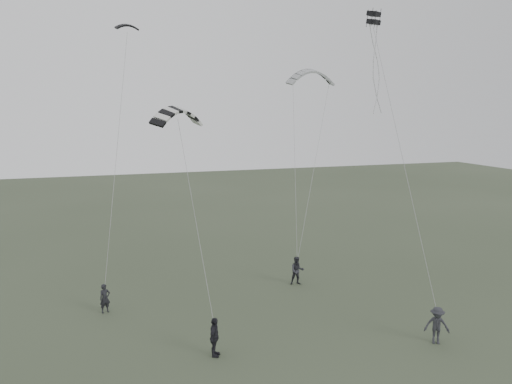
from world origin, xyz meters
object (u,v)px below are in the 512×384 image
object	(u,v)px
flyer_center	(214,337)
flyer_far	(437,325)
kite_dark_small	(127,25)
kite_box	(374,18)
flyer_left	(105,298)
kite_pale_large	(311,71)
kite_striped	(178,109)
flyer_right	(297,271)

from	to	relation	value
flyer_center	flyer_far	size ratio (longest dim) A/B	1.00
kite_dark_small	kite_box	bearing A→B (deg)	-38.01
flyer_left	kite_pale_large	xyz separation A→B (m)	(16.35, 8.37, 13.58)
kite_striped	flyer_center	bearing A→B (deg)	-121.97
kite_pale_large	kite_striped	bearing A→B (deg)	-143.27
kite_dark_small	kite_striped	size ratio (longest dim) A/B	0.42
kite_dark_small	kite_box	size ratio (longest dim) A/B	2.02
kite_striped	kite_box	size ratio (longest dim) A/B	4.78
flyer_center	kite_dark_small	bearing A→B (deg)	39.83
flyer_center	kite_dark_small	xyz separation A→B (m)	(-2.56, 11.32, 15.59)
flyer_center	kite_pale_large	size ratio (longest dim) A/B	0.48
flyer_far	kite_pale_large	distance (m)	22.07
flyer_left	flyer_center	world-z (taller)	flyer_center
flyer_right	kite_pale_large	size ratio (longest dim) A/B	0.48
flyer_right	kite_striped	bearing A→B (deg)	-154.20
kite_dark_small	kite_box	world-z (taller)	kite_box
flyer_left	flyer_far	world-z (taller)	flyer_far
flyer_far	kite_dark_small	xyz separation A→B (m)	(-13.27, 13.46, 15.59)
flyer_left	kite_dark_small	xyz separation A→B (m)	(2.16, 4.37, 15.70)
flyer_far	kite_striped	xyz separation A→B (m)	(-11.24, 7.81, 10.49)
flyer_far	kite_dark_small	distance (m)	24.50
flyer_far	kite_box	bearing A→B (deg)	120.15
flyer_far	kite_striped	size ratio (longest dim) A/B	0.56
flyer_right	kite_striped	distance (m)	13.36
kite_dark_small	kite_striped	world-z (taller)	kite_dark_small
flyer_left	kite_box	bearing A→B (deg)	-29.04
flyer_right	kite_box	bearing A→B (deg)	-35.16
flyer_right	flyer_center	distance (m)	10.81
kite_striped	flyer_left	bearing A→B (deg)	125.88
flyer_left	kite_striped	xyz separation A→B (m)	(4.19, -1.27, 10.59)
flyer_right	kite_striped	world-z (taller)	kite_striped
kite_dark_small	flyer_far	bearing A→B (deg)	-56.31
kite_pale_large	flyer_center	bearing A→B (deg)	-128.90
kite_striped	flyer_far	bearing A→B (deg)	-72.08
flyer_left	kite_striped	world-z (taller)	kite_striped
flyer_center	kite_pale_large	xyz separation A→B (m)	(11.63, 15.32, 13.47)
kite_striped	kite_box	distance (m)	12.28
flyer_right	kite_dark_small	world-z (taller)	kite_dark_small
kite_dark_small	kite_striped	xyz separation A→B (m)	(2.04, -5.64, -5.11)
flyer_left	flyer_far	distance (m)	17.91
kite_dark_small	kite_pale_large	xyz separation A→B (m)	(14.19, 4.00, -2.12)
flyer_right	kite_pale_large	xyz separation A→B (m)	(4.17, 7.50, 13.47)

